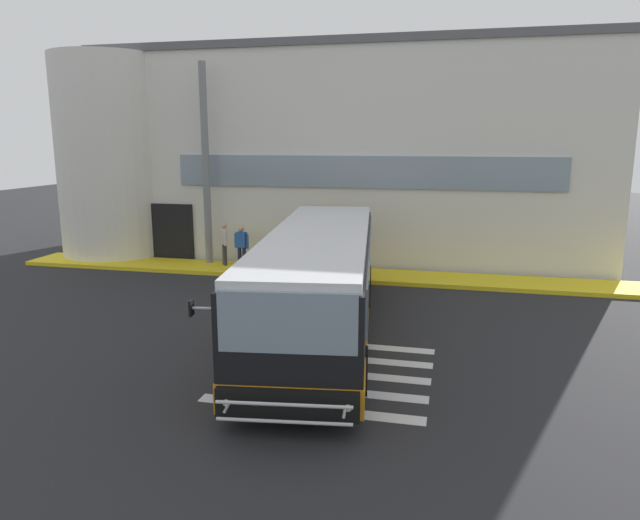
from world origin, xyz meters
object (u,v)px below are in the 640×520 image
at_px(bus_main_foreground, 320,282).
at_px(passenger_near_column, 224,242).
at_px(passenger_by_doorway, 242,245).
at_px(entry_support_column, 206,165).
at_px(passenger_at_curb_edge, 282,246).
at_px(safety_bollard_yellow, 332,271).

xyz_separation_m(bus_main_foreground, passenger_near_column, (-5.38, 6.56, -0.26)).
height_order(bus_main_foreground, passenger_by_doorway, bus_main_foreground).
xyz_separation_m(passenger_near_column, passenger_by_doorway, (0.93, -0.56, 0.00)).
height_order(entry_support_column, passenger_at_curb_edge, entry_support_column).
relative_size(bus_main_foreground, passenger_near_column, 7.17).
bearing_deg(passenger_by_doorway, entry_support_column, 152.82).
xyz_separation_m(entry_support_column, safety_bollard_yellow, (5.43, -1.80, -3.58)).
bearing_deg(passenger_near_column, passenger_by_doorway, -30.87).
distance_m(entry_support_column, passenger_by_doorway, 3.53).
xyz_separation_m(entry_support_column, passenger_near_column, (0.80, -0.33, -2.95)).
relative_size(entry_support_column, passenger_by_doorway, 4.63).
xyz_separation_m(bus_main_foreground, passenger_at_curb_edge, (-2.82, 5.96, -0.22)).
distance_m(entry_support_column, passenger_near_column, 3.07).
height_order(passenger_near_column, passenger_at_curb_edge, same).
relative_size(passenger_near_column, safety_bollard_yellow, 1.86).
height_order(entry_support_column, bus_main_foreground, entry_support_column).
relative_size(entry_support_column, passenger_near_column, 4.63).
distance_m(passenger_near_column, safety_bollard_yellow, 4.90).
bearing_deg(safety_bollard_yellow, bus_main_foreground, -81.63).
distance_m(bus_main_foreground, safety_bollard_yellow, 5.23).
bearing_deg(entry_support_column, safety_bollard_yellow, -18.34).
height_order(entry_support_column, passenger_near_column, entry_support_column).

